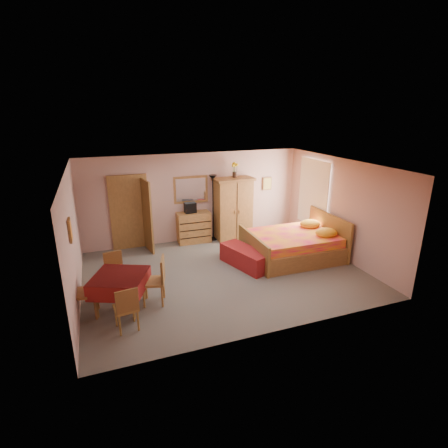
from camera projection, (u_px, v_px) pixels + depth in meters
name	position (u px, v px, depth m)	size (l,w,h in m)	color
floor	(224.00, 273.00, 8.47)	(6.50, 6.50, 0.00)	slate
ceiling	(224.00, 166.00, 7.65)	(6.50, 6.50, 0.00)	brown
wall_back	(195.00, 197.00, 10.28)	(6.50, 0.10, 2.60)	tan
wall_front	(277.00, 266.00, 5.83)	(6.50, 0.10, 2.60)	tan
wall_left	(73.00, 240.00, 6.99)	(0.10, 5.00, 2.60)	tan
wall_right	(341.00, 209.00, 9.13)	(0.10, 5.00, 2.60)	tan
doorway	(130.00, 213.00, 9.71)	(1.06, 0.12, 2.15)	#9E6B35
window	(313.00, 193.00, 10.14)	(0.08, 1.40, 1.95)	white
picture_left	(70.00, 230.00, 6.33)	(0.04, 0.32, 0.42)	orange
picture_back	(267.00, 184.00, 10.95)	(0.30, 0.04, 0.40)	#D8BF59
chest_of_drawers	(194.00, 227.00, 10.31)	(0.96, 0.48, 0.91)	#AA7139
wall_mirror	(191.00, 190.00, 10.15)	(1.01, 0.05, 0.80)	silver
stereo	(190.00, 208.00, 10.11)	(0.32, 0.24, 0.30)	black
floor_lamp	(213.00, 208.00, 10.34)	(0.25, 0.25, 1.97)	black
wardrobe	(233.00, 209.00, 10.48)	(1.19, 0.61, 1.86)	#A76F38
sunflower_vase	(235.00, 170.00, 10.21)	(0.18, 0.18, 0.45)	yellow
bed	(292.00, 238.00, 9.20)	(2.36, 1.86, 1.09)	#E61653
bench	(245.00, 257.00, 8.76)	(0.53, 1.42, 0.47)	maroon
dining_table	(121.00, 292.00, 6.88)	(0.99, 0.99, 0.72)	maroon
chair_south	(126.00, 307.00, 6.21)	(0.40, 0.40, 0.87)	olive
chair_north	(116.00, 273.00, 7.51)	(0.39, 0.39, 0.86)	olive
chair_west	(85.00, 292.00, 6.59)	(0.45, 0.45, 1.00)	#9D6335
chair_east	(153.00, 281.00, 7.03)	(0.45, 0.45, 0.99)	#B07A3B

